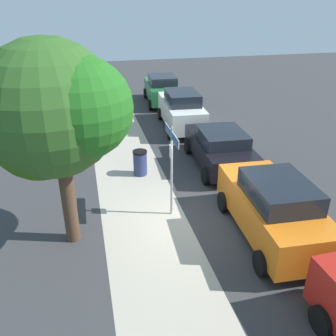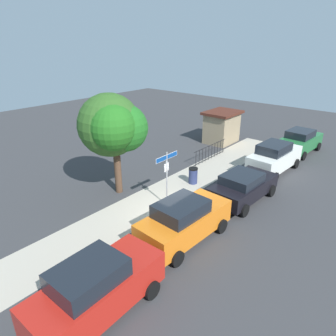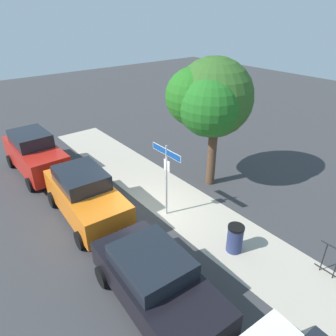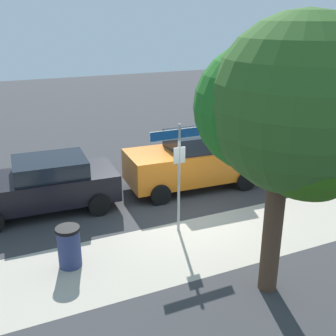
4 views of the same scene
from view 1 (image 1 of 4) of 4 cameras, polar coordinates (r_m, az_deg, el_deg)
ground_plane at (r=11.32m, az=3.17°, el=-8.33°), size 60.00×60.00×0.00m
sidewalk_strip at (r=12.75m, az=-4.99°, el=-4.15°), size 24.00×2.60×0.00m
street_sign at (r=10.66m, az=0.57°, el=2.34°), size 1.59×0.07×2.92m
shade_tree at (r=9.02m, az=-16.69°, el=8.32°), size 3.31×3.55×5.55m
car_orange at (r=10.58m, az=16.16°, el=-6.00°), size 4.46×2.17×1.89m
car_black at (r=14.60m, az=8.16°, el=3.26°), size 4.33×2.28×1.57m
car_white at (r=18.75m, az=2.10°, el=9.15°), size 4.62×2.15×1.95m
car_green at (r=23.28m, az=-0.95°, el=12.29°), size 4.32×2.25×1.79m
iron_fence at (r=17.50m, az=-11.12°, el=5.98°), size 3.92×0.04×1.07m
utility_shed at (r=21.10m, az=-16.07°, el=11.06°), size 3.01×2.38×2.60m
trash_bin at (r=13.91m, az=-4.41°, el=0.85°), size 0.55×0.55×0.98m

